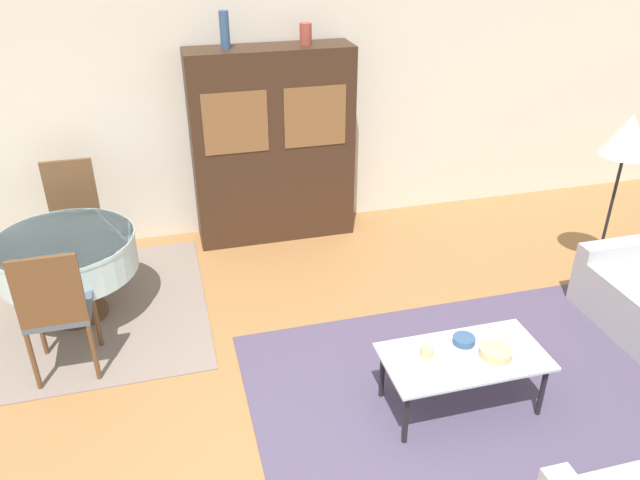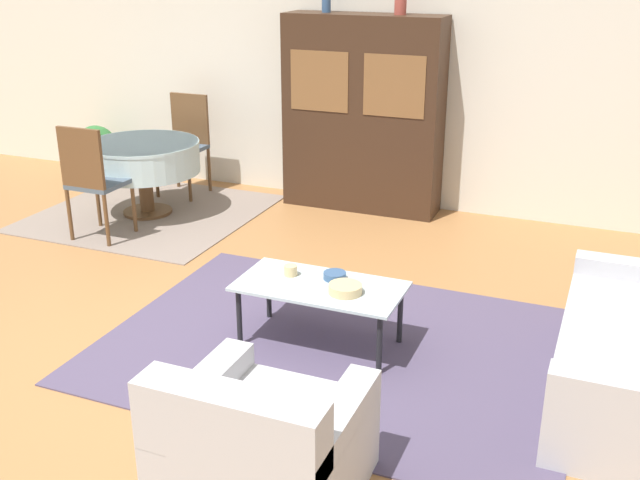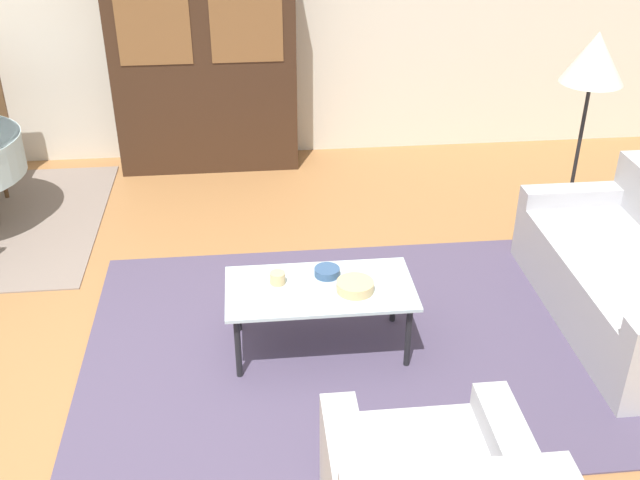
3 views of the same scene
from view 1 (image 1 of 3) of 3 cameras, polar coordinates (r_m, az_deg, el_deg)
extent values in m
cube|color=beige|center=(6.30, -7.16, 12.45)|extent=(10.00, 0.06, 2.70)
cube|color=#4C425B|center=(4.63, 13.86, -14.05)|extent=(3.06, 2.29, 0.01)
cube|color=gray|center=(5.69, -21.02, -6.25)|extent=(2.08, 2.04, 0.01)
cube|color=#B2B2B7|center=(5.89, 26.30, -0.59)|extent=(0.88, 0.16, 0.12)
cylinder|color=black|center=(4.12, 7.88, -15.81)|extent=(0.04, 0.04, 0.41)
cylinder|color=black|center=(4.51, 19.66, -12.84)|extent=(0.04, 0.04, 0.41)
cylinder|color=black|center=(4.42, 5.70, -11.99)|extent=(0.04, 0.04, 0.41)
cylinder|color=black|center=(4.79, 16.83, -9.60)|extent=(0.04, 0.04, 0.41)
cube|color=silver|center=(4.30, 13.05, -10.35)|extent=(1.09, 0.56, 0.02)
cube|color=#382316|center=(6.21, -4.34, 8.53)|extent=(1.57, 0.43, 1.91)
cube|color=brown|center=(5.84, -7.73, 10.53)|extent=(0.60, 0.01, 0.57)
cube|color=brown|center=(5.97, -0.44, 11.19)|extent=(0.60, 0.01, 0.57)
cylinder|color=brown|center=(5.67, -21.18, -6.17)|extent=(0.48, 0.48, 0.03)
cylinder|color=brown|center=(5.57, -21.53, -4.50)|extent=(0.14, 0.14, 0.42)
cylinder|color=silver|center=(5.39, -22.20, -1.26)|extent=(1.10, 1.10, 0.30)
cylinder|color=silver|center=(5.33, -22.47, 0.00)|extent=(1.11, 1.11, 0.03)
cylinder|color=brown|center=(5.19, -24.18, -7.33)|extent=(0.04, 0.04, 0.48)
cylinder|color=brown|center=(5.12, -19.74, -6.87)|extent=(0.04, 0.04, 0.48)
cylinder|color=brown|center=(4.86, -24.73, -10.05)|extent=(0.04, 0.04, 0.48)
cylinder|color=brown|center=(4.79, -19.96, -9.59)|extent=(0.04, 0.04, 0.48)
cube|color=#475666|center=(4.84, -22.72, -5.95)|extent=(0.44, 0.44, 0.04)
cube|color=brown|center=(4.53, -23.61, -4.37)|extent=(0.44, 0.04, 0.53)
cylinder|color=brown|center=(5.95, -19.32, -1.57)|extent=(0.04, 0.04, 0.48)
cylinder|color=brown|center=(6.00, -23.13, -2.03)|extent=(0.04, 0.04, 0.48)
cylinder|color=brown|center=(6.30, -19.18, 0.22)|extent=(0.04, 0.04, 0.48)
cylinder|color=brown|center=(6.36, -22.78, -0.23)|extent=(0.04, 0.04, 0.48)
cube|color=#475666|center=(6.03, -21.53, 1.27)|extent=(0.44, 0.44, 0.04)
cube|color=brown|center=(6.10, -21.87, 4.47)|extent=(0.44, 0.04, 0.53)
cylinder|color=black|center=(6.43, 23.85, -2.58)|extent=(0.28, 0.28, 0.02)
cylinder|color=black|center=(6.17, 24.93, 2.21)|extent=(0.03, 0.03, 1.17)
cone|color=silver|center=(5.91, 26.39, 8.64)|extent=(0.44, 0.44, 0.36)
cylinder|color=tan|center=(4.22, 9.77, -9.96)|extent=(0.09, 0.09, 0.07)
cylinder|color=tan|center=(4.32, 15.80, -9.85)|extent=(0.22, 0.22, 0.06)
cylinder|color=#33517A|center=(4.38, 13.02, -8.91)|extent=(0.15, 0.15, 0.05)
cylinder|color=#33517A|center=(5.86, -8.72, 18.46)|extent=(0.09, 0.09, 0.33)
cylinder|color=#9E4238|center=(6.00, -1.32, 18.33)|extent=(0.11, 0.11, 0.19)
camera|label=2|loc=(3.70, 89.21, -10.45)|focal=42.00mm
camera|label=3|loc=(1.58, 95.64, -14.48)|focal=42.00mm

